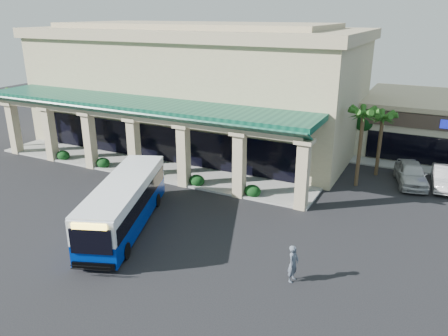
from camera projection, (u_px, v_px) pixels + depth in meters
The scene contains 11 objects.
ground at pixel (182, 222), 27.13m from camera, with size 110.00×110.00×0.00m, color black.
main_building at pixel (197, 85), 42.04m from camera, with size 30.80×14.80×11.35m, color tan, non-canonical shape.
arcade at pixel (141, 136), 35.26m from camera, with size 30.00×6.20×5.70m, color #0A3D2E, non-canonical shape.
palm_0 at pixel (360, 143), 31.69m from camera, with size 2.40×2.40×6.60m, color #1F4F15, non-canonical shape.
palm_1 at pixel (380, 140), 33.92m from camera, with size 2.40×2.40×5.80m, color #1F4F15, non-canonical shape.
palm_2 at pixel (14, 115), 41.03m from camera, with size 2.40×2.40×6.20m, color #1F4F15, non-canonical shape.
broadleaf_tree at pixel (364, 129), 39.14m from camera, with size 2.60×2.60×4.81m, color black, non-canonical shape.
transit_bus at pixel (125, 205), 25.93m from camera, with size 2.47×10.62×2.97m, color #002595, non-canonical shape.
pedestrian at pixel (293, 264), 20.87m from camera, with size 0.69×0.45×1.89m, color #4A5360.
car_silver at pixel (411, 174), 32.74m from camera, with size 2.01×5.00×1.71m, color #BBBBBB.
car_white at pixel (445, 178), 32.15m from camera, with size 1.63×4.68×1.54m, color silver.
Camera 1 is at (13.26, -20.65, 12.31)m, focal length 35.00 mm.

